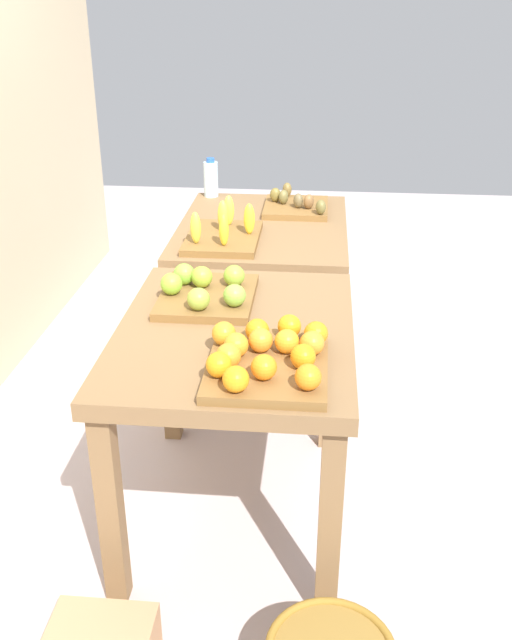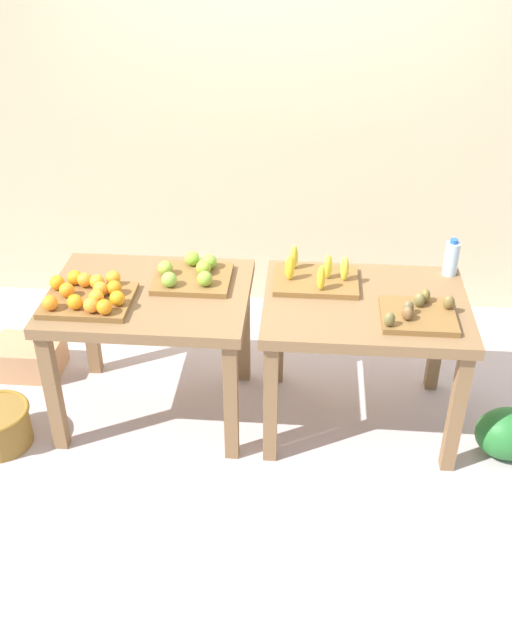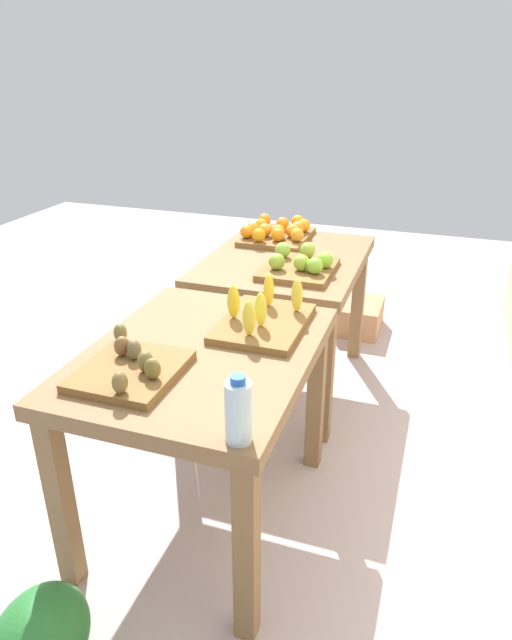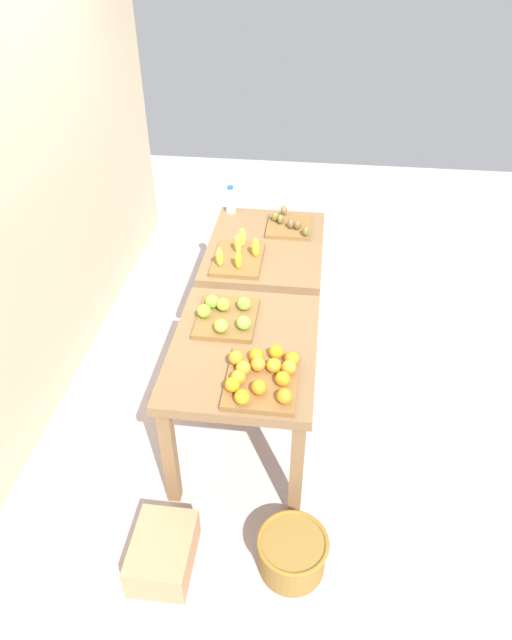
% 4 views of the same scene
% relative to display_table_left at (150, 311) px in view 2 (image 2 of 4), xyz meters
% --- Properties ---
extents(ground_plane, '(8.00, 8.00, 0.00)m').
position_rel_display_table_left_xyz_m(ground_plane, '(0.56, 0.00, -0.66)').
color(ground_plane, '#B9AAAD').
extents(back_wall, '(4.40, 0.12, 3.00)m').
position_rel_display_table_left_xyz_m(back_wall, '(0.56, 1.35, 0.84)').
color(back_wall, beige).
rests_on(back_wall, ground_plane).
extents(display_table_left, '(1.04, 0.80, 0.78)m').
position_rel_display_table_left_xyz_m(display_table_left, '(0.00, 0.00, 0.00)').
color(display_table_left, brown).
rests_on(display_table_left, ground_plane).
extents(display_table_right, '(1.04, 0.80, 0.78)m').
position_rel_display_table_left_xyz_m(display_table_right, '(1.12, 0.00, 0.00)').
color(display_table_right, brown).
rests_on(display_table_right, ground_plane).
extents(orange_bin, '(0.44, 0.39, 0.11)m').
position_rel_display_table_left_xyz_m(orange_bin, '(-0.27, -0.13, 0.16)').
color(orange_bin, brown).
rests_on(orange_bin, display_table_left).
extents(apple_bin, '(0.40, 0.35, 0.11)m').
position_rel_display_table_left_xyz_m(apple_bin, '(0.21, 0.13, 0.15)').
color(apple_bin, brown).
rests_on(apple_bin, display_table_left).
extents(banana_crate, '(0.44, 0.32, 0.17)m').
position_rel_display_table_left_xyz_m(banana_crate, '(0.86, 0.16, 0.15)').
color(banana_crate, brown).
rests_on(banana_crate, display_table_right).
extents(kiwi_bin, '(0.37, 0.32, 0.10)m').
position_rel_display_table_left_xyz_m(kiwi_bin, '(1.36, -0.15, 0.14)').
color(kiwi_bin, brown).
rests_on(kiwi_bin, display_table_right).
extents(water_bottle, '(0.08, 0.08, 0.21)m').
position_rel_display_table_left_xyz_m(water_bottle, '(1.58, 0.32, 0.21)').
color(water_bottle, silver).
rests_on(water_bottle, display_table_right).
extents(cardboard_produce_box, '(0.40, 0.30, 0.20)m').
position_rel_display_table_left_xyz_m(cardboard_produce_box, '(-0.86, 0.30, -0.56)').
color(cardboard_produce_box, tan).
rests_on(cardboard_produce_box, ground_plane).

